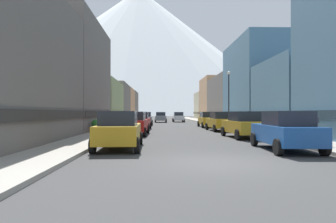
{
  "coord_description": "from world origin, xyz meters",
  "views": [
    {
      "loc": [
        -1.93,
        -9.76,
        1.72
      ],
      "look_at": [
        -0.34,
        39.98,
        1.88
      ],
      "focal_mm": 30.72,
      "sensor_mm": 36.0,
      "label": 1
    }
  ],
  "objects_px": {
    "car_left_3": "(145,119)",
    "car_right_1": "(244,125)",
    "car_driving_0": "(161,117)",
    "car_left_0": "(119,130)",
    "car_left_2": "(140,121)",
    "car_right_3": "(208,119)",
    "pedestrian_0": "(113,121)",
    "car_left_1": "(134,123)",
    "pedestrian_1": "(249,122)",
    "car_right_0": "(285,131)",
    "car_driving_1": "(178,117)",
    "car_right_2": "(220,121)",
    "potted_plant_0": "(96,125)",
    "trash_bin_right": "(303,131)",
    "streetlamp_right": "(229,91)",
    "potted_plant_1": "(248,123)",
    "parking_meter_near": "(317,127)"
  },
  "relations": [
    {
      "from": "car_left_3",
      "to": "car_right_0",
      "type": "height_order",
      "value": "same"
    },
    {
      "from": "car_right_0",
      "to": "trash_bin_right",
      "type": "relative_size",
      "value": 4.57
    },
    {
      "from": "car_right_3",
      "to": "parking_meter_near",
      "type": "relative_size",
      "value": 3.31
    },
    {
      "from": "car_right_0",
      "to": "car_left_1",
      "type": "bearing_deg",
      "value": 130.08
    },
    {
      "from": "car_right_1",
      "to": "pedestrian_1",
      "type": "relative_size",
      "value": 2.78
    },
    {
      "from": "car_right_3",
      "to": "pedestrian_0",
      "type": "bearing_deg",
      "value": -149.55
    },
    {
      "from": "car_left_2",
      "to": "potted_plant_1",
      "type": "xyz_separation_m",
      "value": [
        10.8,
        -0.22,
        -0.21
      ]
    },
    {
      "from": "car_left_3",
      "to": "car_right_3",
      "type": "height_order",
      "value": "same"
    },
    {
      "from": "car_right_2",
      "to": "pedestrian_1",
      "type": "relative_size",
      "value": 2.78
    },
    {
      "from": "trash_bin_right",
      "to": "potted_plant_1",
      "type": "relative_size",
      "value": 1.02
    },
    {
      "from": "pedestrian_1",
      "to": "car_right_2",
      "type": "bearing_deg",
      "value": 162.84
    },
    {
      "from": "car_right_0",
      "to": "car_right_2",
      "type": "xyz_separation_m",
      "value": [
        0.01,
        13.69,
        0.0
      ]
    },
    {
      "from": "pedestrian_1",
      "to": "car_driving_1",
      "type": "bearing_deg",
      "value": 100.18
    },
    {
      "from": "car_left_3",
      "to": "car_driving_0",
      "type": "bearing_deg",
      "value": 79.73
    },
    {
      "from": "car_left_3",
      "to": "car_right_1",
      "type": "height_order",
      "value": "same"
    },
    {
      "from": "pedestrian_0",
      "to": "parking_meter_near",
      "type": "bearing_deg",
      "value": -48.31
    },
    {
      "from": "trash_bin_right",
      "to": "pedestrian_0",
      "type": "distance_m",
      "value": 16.69
    },
    {
      "from": "potted_plant_1",
      "to": "streetlamp_right",
      "type": "xyz_separation_m",
      "value": [
        -1.65,
        1.28,
        3.29
      ]
    },
    {
      "from": "car_right_3",
      "to": "potted_plant_0",
      "type": "height_order",
      "value": "car_right_3"
    },
    {
      "from": "car_left_3",
      "to": "car_left_1",
      "type": "bearing_deg",
      "value": -90.01
    },
    {
      "from": "car_left_2",
      "to": "car_right_2",
      "type": "relative_size",
      "value": 0.99
    },
    {
      "from": "car_right_0",
      "to": "car_right_1",
      "type": "bearing_deg",
      "value": 89.95
    },
    {
      "from": "car_left_0",
      "to": "pedestrian_1",
      "type": "height_order",
      "value": "car_left_0"
    },
    {
      "from": "car_driving_1",
      "to": "parking_meter_near",
      "type": "bearing_deg",
      "value": -83.76
    },
    {
      "from": "trash_bin_right",
      "to": "streetlamp_right",
      "type": "height_order",
      "value": "streetlamp_right"
    },
    {
      "from": "car_driving_0",
      "to": "pedestrian_0",
      "type": "relative_size",
      "value": 2.79
    },
    {
      "from": "car_left_0",
      "to": "car_left_2",
      "type": "distance_m",
      "value": 14.93
    },
    {
      "from": "car_right_1",
      "to": "car_right_3",
      "type": "relative_size",
      "value": 1.02
    },
    {
      "from": "car_right_1",
      "to": "pedestrian_1",
      "type": "height_order",
      "value": "car_right_1"
    },
    {
      "from": "car_right_2",
      "to": "potted_plant_0",
      "type": "bearing_deg",
      "value": -163.69
    },
    {
      "from": "car_left_0",
      "to": "car_right_1",
      "type": "xyz_separation_m",
      "value": [
        7.6,
        5.6,
        0.0
      ]
    },
    {
      "from": "car_right_0",
      "to": "car_right_3",
      "type": "height_order",
      "value": "same"
    },
    {
      "from": "car_right_2",
      "to": "potted_plant_1",
      "type": "bearing_deg",
      "value": 30.12
    },
    {
      "from": "car_left_0",
      "to": "pedestrian_0",
      "type": "distance_m",
      "value": 13.73
    },
    {
      "from": "car_left_3",
      "to": "parking_meter_near",
      "type": "distance_m",
      "value": 26.07
    },
    {
      "from": "trash_bin_right",
      "to": "car_right_3",
      "type": "bearing_deg",
      "value": 98.6
    },
    {
      "from": "car_driving_0",
      "to": "car_driving_1",
      "type": "height_order",
      "value": "same"
    },
    {
      "from": "car_left_3",
      "to": "trash_bin_right",
      "type": "xyz_separation_m",
      "value": [
        10.15,
        -21.73,
        -0.26
      ]
    },
    {
      "from": "potted_plant_0",
      "to": "streetlamp_right",
      "type": "relative_size",
      "value": 0.17
    },
    {
      "from": "potted_plant_1",
      "to": "car_right_1",
      "type": "bearing_deg",
      "value": -109.34
    },
    {
      "from": "car_left_0",
      "to": "car_driving_0",
      "type": "bearing_deg",
      "value": 86.55
    },
    {
      "from": "car_right_1",
      "to": "potted_plant_1",
      "type": "bearing_deg",
      "value": 70.66
    },
    {
      "from": "parking_meter_near",
      "to": "potted_plant_0",
      "type": "relative_size",
      "value": 1.31
    },
    {
      "from": "parking_meter_near",
      "to": "car_right_3",
      "type": "bearing_deg",
      "value": 95.75
    },
    {
      "from": "potted_plant_1",
      "to": "car_driving_0",
      "type": "bearing_deg",
      "value": 111.6
    },
    {
      "from": "car_left_0",
      "to": "car_left_1",
      "type": "distance_m",
      "value": 8.2
    },
    {
      "from": "car_left_1",
      "to": "car_driving_1",
      "type": "bearing_deg",
      "value": 79.72
    },
    {
      "from": "car_right_0",
      "to": "pedestrian_1",
      "type": "xyz_separation_m",
      "value": [
        2.45,
        12.93,
        -0.01
      ]
    },
    {
      "from": "car_left_2",
      "to": "car_left_3",
      "type": "relative_size",
      "value": 1.01
    },
    {
      "from": "car_left_3",
      "to": "car_left_2",
      "type": "bearing_deg",
      "value": -90.01
    }
  ]
}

